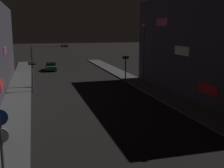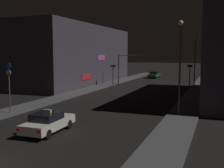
{
  "view_description": "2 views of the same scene",
  "coord_description": "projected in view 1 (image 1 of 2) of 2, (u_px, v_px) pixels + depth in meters",
  "views": [
    {
      "loc": [
        -5.74,
        0.83,
        7.01
      ],
      "look_at": [
        -0.05,
        21.26,
        2.92
      ],
      "focal_mm": 45.51,
      "sensor_mm": 36.0,
      "label": 1
    },
    {
      "loc": [
        10.25,
        -9.64,
        5.4
      ],
      "look_at": [
        -0.6,
        18.82,
        2.06
      ],
      "focal_mm": 45.2,
      "sensor_mm": 36.0,
      "label": 2
    }
  ],
  "objects": [
    {
      "name": "sign_pole_left",
      "position": [
        3.0,
        163.0,
        9.18
      ],
      "size": [
        0.53,
        0.1,
        4.4
      ],
      "color": "#47474C",
      "rests_on": "sidewalk_left"
    },
    {
      "name": "far_car",
      "position": [
        51.0,
        66.0,
        49.0
      ],
      "size": [
        1.96,
        4.51,
        1.42
      ],
      "color": "#1E512D",
      "rests_on": "ground_plane"
    },
    {
      "name": "traffic_light_left_kerb",
      "position": [
        32.0,
        70.0,
        31.47
      ],
      "size": [
        0.8,
        0.41,
        3.57
      ],
      "color": "#47474C",
      "rests_on": "ground_plane"
    },
    {
      "name": "street_lamp_far_block",
      "position": [
        144.0,
        49.0,
        33.65
      ],
      "size": [
        0.4,
        0.4,
        7.57
      ],
      "color": "#47474C",
      "rests_on": "sidewalk_right"
    },
    {
      "name": "traffic_light_overhead",
      "position": [
        46.0,
        56.0,
        34.24
      ],
      "size": [
        4.45,
        0.41,
        5.29
      ],
      "color": "#47474C",
      "rests_on": "ground_plane"
    },
    {
      "name": "sidewalk_left",
      "position": [
        18.0,
        97.0,
        29.68
      ],
      "size": [
        2.64,
        66.62,
        0.17
      ],
      "primitive_type": "cube",
      "color": "#4C4C4C",
      "rests_on": "ground_plane"
    },
    {
      "name": "sidewalk_right",
      "position": [
        151.0,
        89.0,
        33.63
      ],
      "size": [
        2.64,
        66.62,
        0.17
      ],
      "primitive_type": "cube",
      "color": "#4C4C4C",
      "rests_on": "ground_plane"
    },
    {
      "name": "traffic_light_right_kerb",
      "position": [
        126.0,
        63.0,
        37.25
      ],
      "size": [
        0.8,
        0.41,
        3.64
      ],
      "color": "#47474C",
      "rests_on": "ground_plane"
    }
  ]
}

